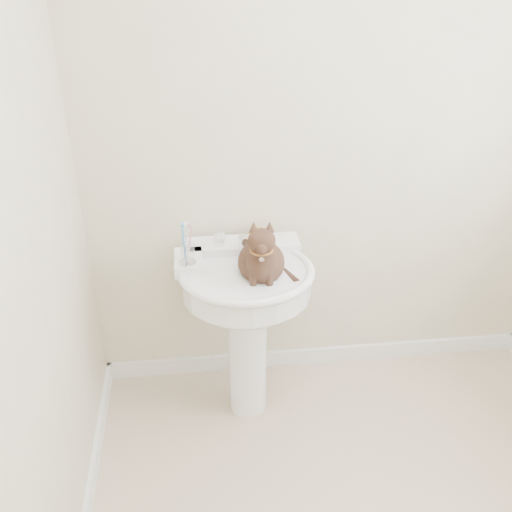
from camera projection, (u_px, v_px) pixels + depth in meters
name	position (u px, v px, depth m)	size (l,w,h in m)	color
wall_back	(332.00, 136.00, 2.46)	(2.20, 0.00, 2.50)	beige
baseboard_back	(317.00, 355.00, 3.05)	(2.20, 0.02, 0.09)	white
pedestal_sink	(246.00, 297.00, 2.47)	(0.59, 0.58, 0.81)	white
faucet	(243.00, 238.00, 2.49)	(0.28, 0.12, 0.14)	silver
soap_bar	(260.00, 233.00, 2.58)	(0.09, 0.06, 0.03)	gold
toothbrush_cup	(188.00, 253.00, 2.35)	(0.07, 0.07, 0.18)	silver
cat	(262.00, 259.00, 2.33)	(0.21, 0.27, 0.39)	#4D3023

